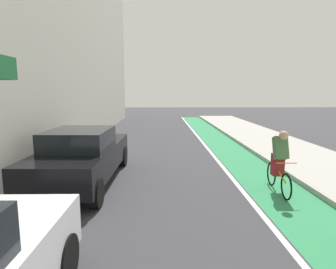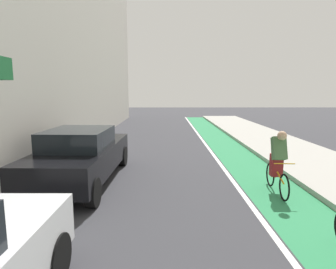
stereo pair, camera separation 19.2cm
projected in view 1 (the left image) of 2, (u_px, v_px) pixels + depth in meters
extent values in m
plane|color=#38383D|center=(169.00, 166.00, 9.75)|extent=(72.37, 72.37, 0.00)
cube|color=#2D8451|center=(233.00, 153.00, 11.79)|extent=(1.60, 32.90, 0.00)
cube|color=white|center=(211.00, 153.00, 11.77)|extent=(0.12, 32.90, 0.00)
cube|color=#A8A59E|center=(290.00, 151.00, 11.84)|extent=(3.24, 32.90, 0.14)
cylinder|color=black|center=(64.00, 259.00, 3.73)|extent=(0.23, 0.66, 0.66)
cube|color=black|center=(83.00, 159.00, 7.87)|extent=(1.92, 4.72, 0.70)
cube|color=black|center=(80.00, 140.00, 7.56)|extent=(1.62, 2.01, 0.55)
cylinder|color=black|center=(76.00, 156.00, 9.69)|extent=(0.24, 0.67, 0.66)
cylinder|color=black|center=(123.00, 156.00, 9.68)|extent=(0.24, 0.67, 0.66)
cylinder|color=black|center=(23.00, 193.00, 6.17)|extent=(0.24, 0.67, 0.66)
cylinder|color=black|center=(96.00, 193.00, 6.16)|extent=(0.24, 0.67, 0.66)
torus|color=black|center=(286.00, 187.00, 6.62)|extent=(0.07, 0.64, 0.64)
torus|color=black|center=(271.00, 174.00, 7.66)|extent=(0.07, 0.64, 0.64)
cylinder|color=gold|center=(279.00, 171.00, 7.11)|extent=(0.09, 0.96, 0.33)
cylinder|color=gold|center=(276.00, 166.00, 7.28)|extent=(0.04, 0.12, 0.55)
cylinder|color=gold|center=(286.00, 163.00, 6.62)|extent=(0.48, 0.05, 0.02)
cube|color=maroon|center=(278.00, 165.00, 7.19)|extent=(0.29, 0.25, 0.56)
cube|color=#4C7247|center=(281.00, 148.00, 6.99)|extent=(0.34, 0.41, 0.60)
sphere|color=tan|center=(284.00, 135.00, 6.78)|extent=(0.22, 0.22, 0.22)
cube|color=tan|center=(279.00, 146.00, 7.11)|extent=(0.27, 0.29, 0.39)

